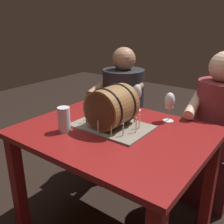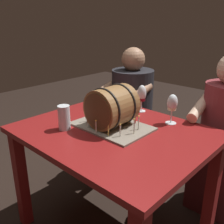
# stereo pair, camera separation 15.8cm
# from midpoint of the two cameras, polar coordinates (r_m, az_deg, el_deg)

# --- Properties ---
(dining_table) EXTENTS (1.12, 0.90, 0.76)m
(dining_table) POSITION_cam_midpoint_polar(r_m,az_deg,el_deg) (1.64, -2.21, -8.01)
(dining_table) COLOR maroon
(dining_table) RESTS_ON ground
(barrel_cake) EXTENTS (0.47, 0.32, 0.27)m
(barrel_cake) POSITION_cam_midpoint_polar(r_m,az_deg,el_deg) (1.58, -2.88, 0.73)
(barrel_cake) COLOR gray
(barrel_cake) RESTS_ON dining_table
(wine_glass_empty) EXTENTS (0.07, 0.07, 0.18)m
(wine_glass_empty) POSITION_cam_midpoint_polar(r_m,az_deg,el_deg) (1.92, -0.06, 4.47)
(wine_glass_empty) COLOR white
(wine_glass_empty) RESTS_ON dining_table
(wine_glass_white) EXTENTS (0.07, 0.07, 0.20)m
(wine_glass_white) POSITION_cam_midpoint_polar(r_m,az_deg,el_deg) (1.69, 10.01, 2.11)
(wine_glass_white) COLOR white
(wine_glass_white) RESTS_ON dining_table
(wine_glass_red) EXTENTS (0.06, 0.06, 0.20)m
(wine_glass_red) POSITION_cam_midpoint_polar(r_m,az_deg,el_deg) (1.87, 3.15, 3.99)
(wine_glass_red) COLOR white
(wine_glass_red) RESTS_ON dining_table
(beer_pint) EXTENTS (0.07, 0.07, 0.15)m
(beer_pint) POSITION_cam_midpoint_polar(r_m,az_deg,el_deg) (1.58, -13.37, -1.92)
(beer_pint) COLOR white
(beer_pint) RESTS_ON dining_table
(person_seated_left) EXTENTS (0.42, 0.49, 1.17)m
(person_seated_left) POSITION_cam_midpoint_polar(r_m,az_deg,el_deg) (2.40, 0.52, -0.49)
(person_seated_left) COLOR black
(person_seated_left) RESTS_ON ground
(person_seated_right) EXTENTS (0.40, 0.49, 1.19)m
(person_seated_right) POSITION_cam_midpoint_polar(r_m,az_deg,el_deg) (2.06, 19.66, -5.51)
(person_seated_right) COLOR #4C1B1E
(person_seated_right) RESTS_ON ground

